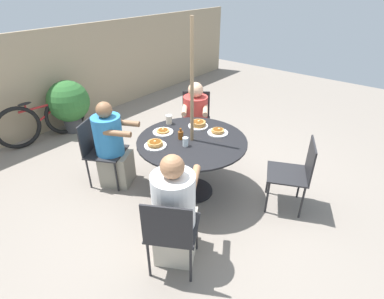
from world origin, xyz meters
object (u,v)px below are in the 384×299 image
(patio_chair_east, at_px, (99,148))
(pancake_plate_c, at_px, (155,144))
(patio_chair_south, at_px, (171,230))
(diner_east, at_px, (112,148))
(patio_chair_north, at_px, (196,117))
(bicycle, at_px, (43,120))
(drinking_glass_a, at_px, (185,142))
(pancake_plate_d, at_px, (163,132))
(coffee_cup, at_px, (169,119))
(diner_south, at_px, (175,214))
(potted_shrub, at_px, (69,103))
(pancake_plate_b, at_px, (198,124))
(patio_table, at_px, (192,150))
(patio_chair_west, at_px, (296,171))
(diner_north, at_px, (195,122))
(pancake_plate_a, at_px, (218,132))
(syrup_bottle, at_px, (181,135))

(patio_chair_east, xyz_separation_m, pancake_plate_c, (0.18, -0.84, 0.26))
(patio_chair_south, bearing_deg, diner_east, 129.46)
(patio_chair_north, relative_size, patio_chair_east, 1.00)
(bicycle, bearing_deg, drinking_glass_a, -76.36)
(diner_east, bearing_deg, pancake_plate_d, 99.78)
(coffee_cup, distance_m, bicycle, 2.38)
(diner_south, bearing_deg, potted_shrub, 133.99)
(patio_chair_south, distance_m, pancake_plate_b, 1.58)
(drinking_glass_a, relative_size, potted_shrub, 0.11)
(bicycle, distance_m, potted_shrub, 0.51)
(patio_table, distance_m, patio_chair_south, 1.20)
(patio_chair_west, height_order, drinking_glass_a, patio_chair_west)
(bicycle, relative_size, potted_shrub, 1.60)
(diner_north, xyz_separation_m, patio_chair_south, (-1.86, -1.21, 0.01))
(patio_chair_west, height_order, pancake_plate_a, patio_chair_west)
(patio_chair_south, distance_m, coffee_cup, 1.65)
(diner_south, bearing_deg, coffee_cup, 104.19)
(patio_chair_east, relative_size, pancake_plate_c, 3.50)
(patio_table, relative_size, patio_chair_south, 1.48)
(diner_east, xyz_separation_m, syrup_bottle, (0.41, -0.79, 0.28))
(patio_chair_north, xyz_separation_m, coffee_cup, (-0.81, -0.20, 0.30))
(patio_chair_south, distance_m, pancake_plate_c, 1.09)
(syrup_bottle, distance_m, potted_shrub, 2.61)
(diner_north, height_order, pancake_plate_c, diner_north)
(pancake_plate_b, relative_size, syrup_bottle, 1.84)
(patio_table, relative_size, drinking_glass_a, 12.77)
(diner_north, bearing_deg, pancake_plate_d, 67.18)
(patio_chair_west, xyz_separation_m, pancake_plate_d, (-0.59, 1.47, 0.25))
(diner_north, relative_size, pancake_plate_b, 4.40)
(patio_chair_east, relative_size, bicycle, 0.60)
(drinking_glass_a, bearing_deg, potted_shrub, 86.27)
(pancake_plate_c, bearing_deg, syrup_bottle, -18.88)
(diner_south, relative_size, potted_shrub, 1.29)
(diner_north, relative_size, patio_chair_south, 1.26)
(coffee_cup, height_order, drinking_glass_a, coffee_cup)
(bicycle, bearing_deg, patio_chair_east, -86.02)
(pancake_plate_a, distance_m, pancake_plate_d, 0.66)
(pancake_plate_d, bearing_deg, patio_table, -78.44)
(potted_shrub, bearing_deg, drinking_glass_a, -93.73)
(pancake_plate_c, bearing_deg, pancake_plate_d, 29.26)
(patio_table, xyz_separation_m, pancake_plate_c, (-0.37, 0.22, 0.16))
(pancake_plate_b, relative_size, drinking_glass_a, 2.47)
(pancake_plate_a, relative_size, drinking_glass_a, 2.47)
(coffee_cup, relative_size, bicycle, 0.08)
(patio_chair_east, distance_m, pancake_plate_c, 0.90)
(patio_table, relative_size, bicycle, 0.89)
(diner_north, relative_size, potted_shrub, 1.21)
(diner_south, height_order, potted_shrub, diner_south)
(patio_chair_north, relative_size, pancake_plate_d, 3.50)
(diner_south, xyz_separation_m, patio_chair_west, (1.39, -0.57, -0.02))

